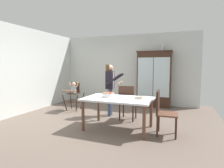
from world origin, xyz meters
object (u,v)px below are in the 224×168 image
object	(u,v)px
serving_bowl	(139,98)
dining_chair_right_end	(162,110)
china_cabinet	(154,79)
ceramic_vase	(162,47)
adult_person	(110,84)
dining_chair_far_side	(127,100)
dining_table	(118,102)
high_chair_with_toddler	(74,91)
birthday_cake	(108,95)

from	to	relation	value
serving_bowl	dining_chair_right_end	distance (m)	0.58
china_cabinet	dining_chair_right_end	size ratio (longest dim) A/B	2.11
ceramic_vase	adult_person	size ratio (longest dim) A/B	0.18
serving_bowl	dining_chair_right_end	bearing A→B (deg)	-10.32
serving_bowl	dining_chair_far_side	size ratio (longest dim) A/B	0.19
dining_table	serving_bowl	xyz separation A→B (m)	(0.48, 0.07, 0.11)
dining_table	dining_chair_right_end	xyz separation A→B (m)	(1.02, -0.03, -0.10)
adult_person	dining_table	xyz separation A→B (m)	(0.60, -1.05, -0.31)
china_cabinet	dining_chair_right_end	world-z (taller)	china_cabinet
high_chair_with_toddler	dining_chair_right_end	bearing A→B (deg)	-28.26
dining_chair_far_side	china_cabinet	bearing A→B (deg)	-102.87
dining_table	birthday_cake	world-z (taller)	birthday_cake
high_chair_with_toddler	adult_person	bearing A→B (deg)	-14.11
ceramic_vase	dining_chair_far_side	world-z (taller)	ceramic_vase
adult_person	serving_bowl	distance (m)	1.47
dining_table	serving_bowl	distance (m)	0.50
dining_table	dining_chair_far_side	xyz separation A→B (m)	(0.02, 0.72, -0.10)
birthday_cake	china_cabinet	bearing A→B (deg)	75.22
ceramic_vase	dining_table	bearing A→B (deg)	-104.58
ceramic_vase	adult_person	distance (m)	2.47
high_chair_with_toddler	dining_table	bearing A→B (deg)	-37.36
high_chair_with_toddler	serving_bowl	world-z (taller)	high_chair_with_toddler
serving_bowl	dining_chair_far_side	world-z (taller)	dining_chair_far_side
dining_chair_far_side	dining_chair_right_end	bearing A→B (deg)	142.40
dining_table	birthday_cake	xyz separation A→B (m)	(-0.26, 0.04, 0.14)
china_cabinet	adult_person	distance (m)	2.02
adult_person	dining_chair_far_side	bearing A→B (deg)	-126.98
china_cabinet	dining_chair_right_end	distance (m)	2.89
ceramic_vase	birthday_cake	xyz separation A→B (m)	(-0.98, -2.73, -1.35)
dining_chair_right_end	china_cabinet	bearing A→B (deg)	9.93
high_chair_with_toddler	dining_table	size ratio (longest dim) A/B	0.59
serving_bowl	dining_chair_far_side	bearing A→B (deg)	125.47
serving_bowl	dining_chair_right_end	xyz separation A→B (m)	(0.54, -0.10, -0.21)
china_cabinet	dining_chair_far_side	size ratio (longest dim) A/B	2.11
ceramic_vase	dining_chair_far_side	distance (m)	2.69
ceramic_vase	dining_chair_right_end	distance (m)	3.23
high_chair_with_toddler	serving_bowl	xyz separation A→B (m)	(2.49, -1.20, 0.11)
adult_person	dining_chair_far_side	xyz separation A→B (m)	(0.62, -0.33, -0.41)
dining_table	ceramic_vase	bearing A→B (deg)	75.42
china_cabinet	ceramic_vase	xyz separation A→B (m)	(0.26, 0.00, 1.13)
adult_person	birthday_cake	xyz separation A→B (m)	(0.33, -1.00, -0.17)
dining_chair_far_side	ceramic_vase	bearing A→B (deg)	-109.70
dining_chair_right_end	serving_bowl	bearing A→B (deg)	78.25
china_cabinet	ceramic_vase	world-z (taller)	ceramic_vase
dining_chair_far_side	dining_chair_right_end	xyz separation A→B (m)	(1.00, -0.75, 0.00)
ceramic_vase	adult_person	xyz separation A→B (m)	(-1.32, -1.72, -1.18)
birthday_cake	ceramic_vase	bearing A→B (deg)	70.18
china_cabinet	adult_person	world-z (taller)	china_cabinet
serving_bowl	ceramic_vase	bearing A→B (deg)	84.93
dining_table	dining_chair_far_side	distance (m)	0.73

